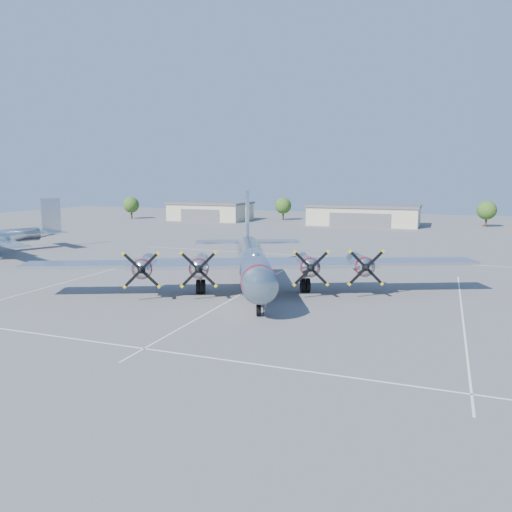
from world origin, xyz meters
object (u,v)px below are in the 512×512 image
(tree_east, at_px, (487,210))
(hangar_center, at_px, (364,215))
(main_bomber_b29, at_px, (252,289))
(tree_far_west, at_px, (131,205))
(tree_west, at_px, (283,206))
(info_placard, at_px, (263,307))
(hangar_west, at_px, (211,211))

(tree_east, bearing_deg, hangar_center, -168.62)
(hangar_center, relative_size, tree_east, 4.31)
(hangar_center, relative_size, main_bomber_b29, 0.59)
(tree_far_west, bearing_deg, tree_west, 14.93)
(tree_east, distance_m, info_placard, 101.56)
(tree_far_west, bearing_deg, hangar_center, 3.24)
(hangar_west, relative_size, hangar_center, 0.79)
(tree_far_west, bearing_deg, hangar_west, 9.01)
(hangar_west, height_order, hangar_center, same)
(hangar_center, xyz_separation_m, main_bomber_b29, (0.16, -82.46, -2.71))
(hangar_center, distance_m, tree_west, 26.30)
(tree_west, bearing_deg, tree_east, -2.08)
(hangar_center, bearing_deg, tree_far_west, -176.76)
(tree_east, distance_m, main_bomber_b29, 93.49)
(hangar_center, xyz_separation_m, tree_west, (-25.00, 8.04, 1.51))
(hangar_west, distance_m, tree_west, 21.61)
(tree_far_west, height_order, info_placard, tree_far_west)
(tree_west, distance_m, main_bomber_b29, 94.03)
(tree_east, height_order, main_bomber_b29, tree_east)
(tree_far_west, height_order, tree_east, same)
(info_placard, bearing_deg, tree_east, 94.06)
(tree_far_west, distance_m, info_placard, 116.01)
(tree_west, bearing_deg, main_bomber_b29, -74.46)
(main_bomber_b29, height_order, info_placard, main_bomber_b29)
(info_placard, bearing_deg, hangar_west, 136.74)
(tree_east, relative_size, info_placard, 5.94)
(main_bomber_b29, distance_m, info_placard, 11.06)
(main_bomber_b29, bearing_deg, tree_far_west, 107.83)
(tree_far_west, distance_m, main_bomber_b29, 105.37)
(hangar_center, distance_m, info_placard, 92.51)
(tree_far_west, relative_size, info_placard, 5.94)
(hangar_west, relative_size, info_placard, 20.20)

